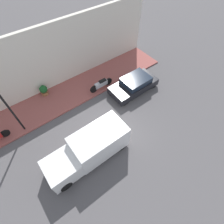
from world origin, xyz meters
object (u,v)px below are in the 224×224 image
(delivery_van, at_px, (88,149))
(potted_plant, at_px, (44,90))
(streetlamp, at_px, (1,97))
(scooter_silver, at_px, (101,84))
(parked_car, at_px, (134,85))

(delivery_van, distance_m, potted_plant, 6.66)
(delivery_van, bearing_deg, streetlamp, 29.89)
(streetlamp, xyz_separation_m, potted_plant, (2.20, -2.55, -2.83))
(scooter_silver, bearing_deg, streetlamp, 89.80)
(delivery_van, xyz_separation_m, scooter_silver, (4.42, -4.02, -0.44))
(streetlamp, height_order, potted_plant, streetlamp)
(scooter_silver, bearing_deg, delivery_van, 137.72)
(scooter_silver, relative_size, streetlamp, 0.45)
(parked_car, relative_size, scooter_silver, 1.88)
(scooter_silver, distance_m, potted_plant, 4.59)
(parked_car, bearing_deg, delivery_van, 114.23)
(delivery_van, distance_m, scooter_silver, 5.99)
(streetlamp, relative_size, potted_plant, 5.53)
(scooter_silver, height_order, streetlamp, streetlamp)
(delivery_van, height_order, scooter_silver, delivery_van)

